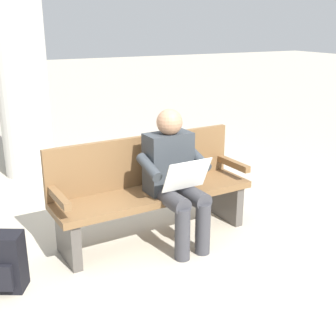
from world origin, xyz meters
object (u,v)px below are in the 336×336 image
(backpack, at_px, (2,263))
(support_pillar, at_px, (17,28))
(person_seated, at_px, (175,175))
(bench_near, at_px, (151,188))

(backpack, bearing_deg, support_pillar, -104.67)
(person_seated, height_order, backpack, person_seated)
(bench_near, relative_size, support_pillar, 0.51)
(bench_near, distance_m, person_seated, 0.31)
(person_seated, distance_m, support_pillar, 2.86)
(support_pillar, bearing_deg, bench_near, 105.90)
(person_seated, xyz_separation_m, backpack, (1.45, 0.08, -0.41))
(person_seated, bearing_deg, backpack, -0.24)
(bench_near, height_order, person_seated, person_seated)
(support_pillar, bearing_deg, person_seated, 107.14)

